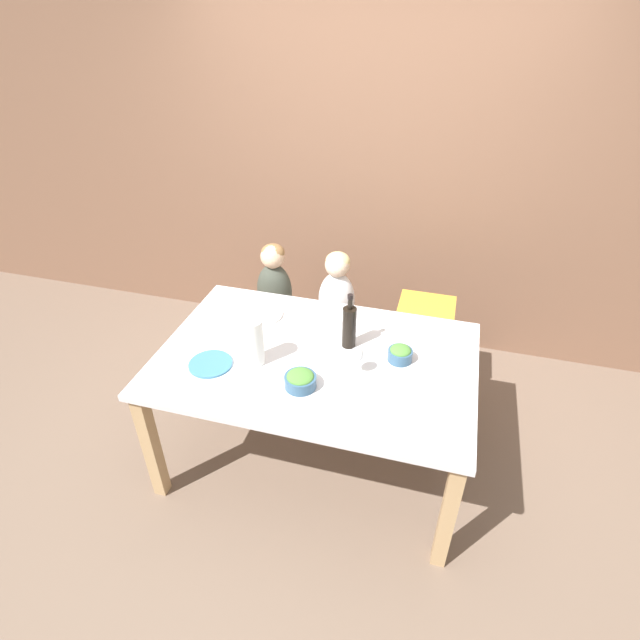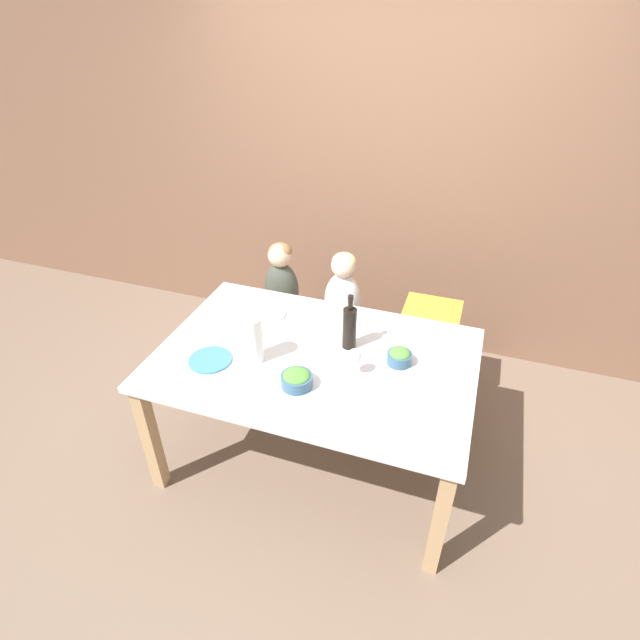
{
  "view_description": "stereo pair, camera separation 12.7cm",
  "coord_description": "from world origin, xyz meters",
  "px_view_note": "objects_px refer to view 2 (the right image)",
  "views": [
    {
      "loc": [
        0.58,
        -1.99,
        2.41
      ],
      "look_at": [
        0.0,
        0.08,
        0.94
      ],
      "focal_mm": 28.0,
      "sensor_mm": 36.0,
      "label": 1
    },
    {
      "loc": [
        0.7,
        -1.95,
        2.41
      ],
      "look_at": [
        0.0,
        0.08,
        0.94
      ],
      "focal_mm": 28.0,
      "sensor_mm": 36.0,
      "label": 2
    }
  ],
  "objects_px": {
    "dinner_plate_front_left": "(210,360)",
    "chair_right_highchair": "(429,330)",
    "chair_far_left": "(283,322)",
    "wine_glass_near": "(354,357)",
    "salad_bowl_small": "(399,356)",
    "person_child_left": "(281,281)",
    "salad_bowl_large": "(297,379)",
    "paper_towel_roll": "(252,339)",
    "person_child_center": "(343,291)",
    "chair_far_center": "(341,334)",
    "wine_bottle": "(349,327)",
    "dinner_plate_back_left": "(267,313)"
  },
  "relations": [
    {
      "from": "chair_far_center",
      "to": "paper_towel_roll",
      "type": "relative_size",
      "value": 1.74
    },
    {
      "from": "wine_bottle",
      "to": "dinner_plate_front_left",
      "type": "height_order",
      "value": "wine_bottle"
    },
    {
      "from": "wine_bottle",
      "to": "chair_right_highchair",
      "type": "bearing_deg",
      "value": 58.58
    },
    {
      "from": "person_child_center",
      "to": "salad_bowl_small",
      "type": "relative_size",
      "value": 4.2
    },
    {
      "from": "wine_glass_near",
      "to": "chair_right_highchair",
      "type": "bearing_deg",
      "value": 70.92
    },
    {
      "from": "person_child_left",
      "to": "chair_right_highchair",
      "type": "bearing_deg",
      "value": -0.05
    },
    {
      "from": "paper_towel_roll",
      "to": "salad_bowl_small",
      "type": "relative_size",
      "value": 2.02
    },
    {
      "from": "dinner_plate_front_left",
      "to": "salad_bowl_small",
      "type": "bearing_deg",
      "value": 18.0
    },
    {
      "from": "salad_bowl_small",
      "to": "dinner_plate_front_left",
      "type": "xyz_separation_m",
      "value": [
        -0.94,
        -0.3,
        -0.04
      ]
    },
    {
      "from": "dinner_plate_front_left",
      "to": "dinner_plate_back_left",
      "type": "bearing_deg",
      "value": 78.85
    },
    {
      "from": "paper_towel_roll",
      "to": "dinner_plate_front_left",
      "type": "xyz_separation_m",
      "value": [
        -0.21,
        -0.09,
        -0.12
      ]
    },
    {
      "from": "salad_bowl_large",
      "to": "chair_far_left",
      "type": "bearing_deg",
      "value": 116.73
    },
    {
      "from": "chair_far_left",
      "to": "dinner_plate_front_left",
      "type": "height_order",
      "value": "dinner_plate_front_left"
    },
    {
      "from": "wine_glass_near",
      "to": "salad_bowl_small",
      "type": "relative_size",
      "value": 1.2
    },
    {
      "from": "chair_far_left",
      "to": "salad_bowl_small",
      "type": "relative_size",
      "value": 3.52
    },
    {
      "from": "chair_far_center",
      "to": "dinner_plate_front_left",
      "type": "relative_size",
      "value": 2.01
    },
    {
      "from": "chair_right_highchair",
      "to": "person_child_left",
      "type": "bearing_deg",
      "value": 179.95
    },
    {
      "from": "person_child_center",
      "to": "chair_far_left",
      "type": "bearing_deg",
      "value": -179.87
    },
    {
      "from": "chair_far_center",
      "to": "person_child_left",
      "type": "relative_size",
      "value": 0.84
    },
    {
      "from": "chair_far_center",
      "to": "person_child_left",
      "type": "bearing_deg",
      "value": 179.87
    },
    {
      "from": "chair_far_left",
      "to": "chair_right_highchair",
      "type": "relative_size",
      "value": 0.63
    },
    {
      "from": "chair_right_highchair",
      "to": "salad_bowl_small",
      "type": "height_order",
      "value": "salad_bowl_small"
    },
    {
      "from": "chair_right_highchair",
      "to": "person_child_left",
      "type": "height_order",
      "value": "person_child_left"
    },
    {
      "from": "salad_bowl_small",
      "to": "dinner_plate_front_left",
      "type": "distance_m",
      "value": 0.98
    },
    {
      "from": "person_child_left",
      "to": "dinner_plate_front_left",
      "type": "height_order",
      "value": "person_child_left"
    },
    {
      "from": "wine_bottle",
      "to": "paper_towel_roll",
      "type": "bearing_deg",
      "value": -148.28
    },
    {
      "from": "chair_far_center",
      "to": "paper_towel_roll",
      "type": "bearing_deg",
      "value": -104.16
    },
    {
      "from": "chair_right_highchair",
      "to": "wine_bottle",
      "type": "bearing_deg",
      "value": -121.42
    },
    {
      "from": "paper_towel_roll",
      "to": "salad_bowl_small",
      "type": "xyz_separation_m",
      "value": [
        0.72,
        0.22,
        -0.09
      ]
    },
    {
      "from": "chair_far_center",
      "to": "person_child_center",
      "type": "xyz_separation_m",
      "value": [
        0.0,
        0.0,
        0.35
      ]
    },
    {
      "from": "chair_far_left",
      "to": "person_child_center",
      "type": "distance_m",
      "value": 0.56
    },
    {
      "from": "salad_bowl_large",
      "to": "dinner_plate_front_left",
      "type": "height_order",
      "value": "salad_bowl_large"
    },
    {
      "from": "chair_far_left",
      "to": "wine_glass_near",
      "type": "bearing_deg",
      "value": -47.96
    },
    {
      "from": "chair_far_center",
      "to": "dinner_plate_back_left",
      "type": "height_order",
      "value": "dinner_plate_back_left"
    },
    {
      "from": "wine_bottle",
      "to": "dinner_plate_back_left",
      "type": "height_order",
      "value": "wine_bottle"
    },
    {
      "from": "wine_bottle",
      "to": "salad_bowl_large",
      "type": "distance_m",
      "value": 0.43
    },
    {
      "from": "dinner_plate_front_left",
      "to": "chair_right_highchair",
      "type": "bearing_deg",
      "value": 43.35
    },
    {
      "from": "dinner_plate_front_left",
      "to": "chair_far_left",
      "type": "bearing_deg",
      "value": 90.24
    },
    {
      "from": "person_child_left",
      "to": "person_child_center",
      "type": "distance_m",
      "value": 0.44
    },
    {
      "from": "salad_bowl_large",
      "to": "salad_bowl_small",
      "type": "relative_size",
      "value": 1.22
    },
    {
      "from": "salad_bowl_small",
      "to": "wine_glass_near",
      "type": "bearing_deg",
      "value": -140.91
    },
    {
      "from": "person_child_center",
      "to": "salad_bowl_small",
      "type": "bearing_deg",
      "value": -52.74
    },
    {
      "from": "person_child_left",
      "to": "paper_towel_roll",
      "type": "height_order",
      "value": "paper_towel_roll"
    },
    {
      "from": "wine_glass_near",
      "to": "salad_bowl_small",
      "type": "bearing_deg",
      "value": 39.09
    },
    {
      "from": "paper_towel_roll",
      "to": "chair_right_highchair",
      "type": "bearing_deg",
      "value": 47.36
    },
    {
      "from": "person_child_left",
      "to": "salad_bowl_large",
      "type": "height_order",
      "value": "person_child_left"
    },
    {
      "from": "person_child_center",
      "to": "paper_towel_roll",
      "type": "height_order",
      "value": "paper_towel_roll"
    },
    {
      "from": "chair_right_highchair",
      "to": "wine_bottle",
      "type": "relative_size",
      "value": 2.22
    },
    {
      "from": "wine_glass_near",
      "to": "dinner_plate_front_left",
      "type": "distance_m",
      "value": 0.76
    },
    {
      "from": "wine_bottle",
      "to": "wine_glass_near",
      "type": "bearing_deg",
      "value": -67.8
    }
  ]
}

